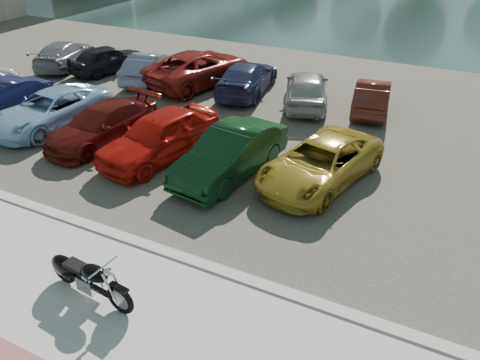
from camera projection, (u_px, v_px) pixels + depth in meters
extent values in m
plane|color=#595447|center=(137.00, 323.00, 9.31)|extent=(200.00, 200.00, 0.00)
cube|color=#ACABA2|center=(103.00, 359.00, 8.51)|extent=(60.00, 6.00, 0.10)
cube|color=#ACABA2|center=(189.00, 261.00, 10.81)|extent=(60.00, 0.30, 0.14)
cube|color=#3E3A32|center=(314.00, 122.00, 17.75)|extent=(60.00, 18.00, 0.04)
torus|color=black|center=(120.00, 299.00, 9.26)|extent=(0.69, 0.18, 0.68)
torus|color=black|center=(64.00, 270.00, 10.01)|extent=(0.69, 0.18, 0.68)
cylinder|color=#B2B2B7|center=(120.00, 299.00, 9.26)|extent=(0.46, 0.10, 0.46)
cylinder|color=#B2B2B7|center=(64.00, 270.00, 10.01)|extent=(0.46, 0.10, 0.46)
cylinder|color=silver|center=(109.00, 288.00, 9.09)|extent=(0.33, 0.08, 0.63)
cylinder|color=silver|center=(117.00, 282.00, 9.24)|extent=(0.33, 0.08, 0.63)
cylinder|color=silver|center=(103.00, 267.00, 9.05)|extent=(0.11, 0.75, 0.04)
sphere|color=silver|center=(108.00, 272.00, 9.05)|extent=(0.17, 0.17, 0.16)
sphere|color=silver|center=(110.00, 273.00, 9.02)|extent=(0.12, 0.12, 0.11)
cube|color=black|center=(118.00, 288.00, 9.10)|extent=(0.46, 0.18, 0.06)
cube|color=black|center=(92.00, 286.00, 9.66)|extent=(1.20, 0.21, 0.08)
cube|color=silver|center=(89.00, 283.00, 9.65)|extent=(0.48, 0.36, 0.34)
cylinder|color=silver|center=(91.00, 277.00, 9.50)|extent=(0.26, 0.20, 0.27)
cylinder|color=silver|center=(84.00, 274.00, 9.59)|extent=(0.26, 0.20, 0.27)
ellipsoid|color=black|center=(94.00, 273.00, 9.36)|extent=(0.71, 0.42, 0.32)
cube|color=black|center=(77.00, 266.00, 9.63)|extent=(0.57, 0.33, 0.10)
ellipsoid|color=black|center=(65.00, 266.00, 9.92)|extent=(0.76, 0.40, 0.50)
cube|color=black|center=(64.00, 268.00, 9.98)|extent=(0.42, 0.22, 0.30)
cylinder|color=silver|center=(86.00, 278.00, 9.97)|extent=(1.10, 0.19, 0.09)
cylinder|color=silver|center=(86.00, 275.00, 9.93)|extent=(1.10, 0.19, 0.09)
cylinder|color=#B2B2B7|center=(81.00, 294.00, 9.68)|extent=(0.04, 0.14, 0.22)
imported|color=#9EC7E7|center=(51.00, 110.00, 17.05)|extent=(2.61, 4.84, 1.29)
imported|color=#58110C|center=(103.00, 124.00, 15.96)|extent=(2.39, 4.56, 1.26)
imported|color=red|center=(160.00, 136.00, 14.91)|extent=(2.62, 4.69, 1.51)
imported|color=black|center=(230.00, 153.00, 13.94)|extent=(2.12, 4.50, 1.43)
imported|color=#AA9027|center=(320.00, 163.00, 13.61)|extent=(3.14, 4.95, 1.27)
imported|color=gray|center=(65.00, 54.00, 23.35)|extent=(2.97, 4.60, 1.24)
imported|color=black|center=(108.00, 59.00, 22.55)|extent=(2.63, 4.09, 1.30)
imported|color=slate|center=(150.00, 67.00, 21.44)|extent=(2.21, 4.13, 1.29)
imported|color=maroon|center=(199.00, 68.00, 21.00)|extent=(3.74, 5.81, 1.49)
imported|color=navy|center=(247.00, 77.00, 20.11)|extent=(2.48, 4.76, 1.32)
imported|color=#A7A6A2|center=(307.00, 88.00, 18.86)|extent=(2.91, 4.45, 1.41)
imported|color=#551F16|center=(372.00, 96.00, 18.34)|extent=(1.85, 3.87, 1.22)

